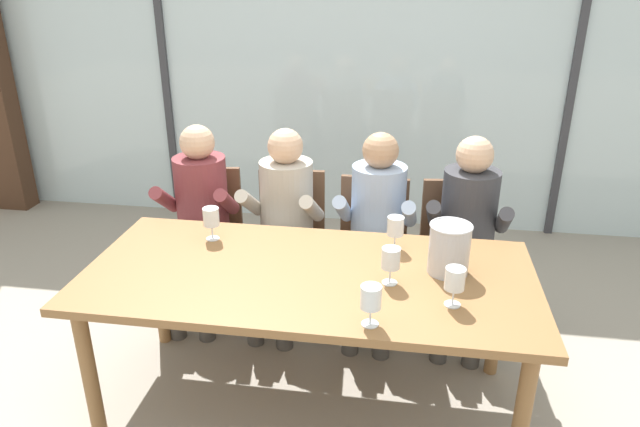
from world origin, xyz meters
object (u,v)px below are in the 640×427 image
object	(u,v)px
dining_table	(309,286)
wine_glass_by_left_taster	(391,259)
person_beige_jumper	(283,216)
person_charcoal_jacket	(467,228)
chair_near_curtain	(208,227)
wine_glass_spare_empty	(396,227)
ice_bucket_primary	(449,248)
chair_right_of_center	(456,243)
wine_glass_by_right_taster	(455,280)
chair_left_of_center	(291,231)
wine_glass_near_bucket	(371,299)
person_maroon_top	(199,211)
chair_center	(371,240)
person_pale_blue_shirt	(376,222)
wine_glass_center_pour	(211,218)

from	to	relation	value
dining_table	wine_glass_by_left_taster	size ratio (longest dim) A/B	12.09
person_beige_jumper	person_charcoal_jacket	xyz separation A→B (m)	(1.08, 0.00, 0.00)
chair_near_curtain	wine_glass_spare_empty	world-z (taller)	wine_glass_spare_empty
chair_near_curtain	ice_bucket_primary	bearing A→B (deg)	-35.85
chair_right_of_center	wine_glass_by_right_taster	world-z (taller)	wine_glass_by_right_taster
person_charcoal_jacket	ice_bucket_primary	distance (m)	0.70
chair_near_curtain	chair_left_of_center	xyz separation A→B (m)	(0.54, 0.03, 0.00)
wine_glass_by_left_taster	wine_glass_spare_empty	size ratio (longest dim) A/B	1.00
chair_right_of_center	wine_glass_near_bucket	xyz separation A→B (m)	(-0.44, -1.30, 0.35)
chair_left_of_center	person_maroon_top	size ratio (longest dim) A/B	0.74
wine_glass_by_left_taster	wine_glass_near_bucket	distance (m)	0.35
chair_left_of_center	wine_glass_by_left_taster	bearing A→B (deg)	-59.72
chair_near_curtain	chair_left_of_center	bearing A→B (deg)	-3.90
chair_left_of_center	chair_center	distance (m)	0.52
person_beige_jumper	ice_bucket_primary	distance (m)	1.15
person_maroon_top	wine_glass_near_bucket	world-z (taller)	person_maroon_top
person_pale_blue_shirt	wine_glass_by_right_taster	world-z (taller)	person_pale_blue_shirt
person_charcoal_jacket	wine_glass_center_pour	world-z (taller)	person_charcoal_jacket
dining_table	wine_glass_spare_empty	distance (m)	0.53
dining_table	person_beige_jumper	bearing A→B (deg)	110.72
chair_left_of_center	wine_glass_near_bucket	size ratio (longest dim) A/B	5.15
chair_right_of_center	wine_glass_by_right_taster	size ratio (longest dim) A/B	5.15
dining_table	chair_near_curtain	distance (m)	1.23
person_beige_jumper	wine_glass_center_pour	world-z (taller)	person_beige_jumper
dining_table	person_beige_jumper	xyz separation A→B (m)	(-0.29, 0.76, 0.02)
chair_center	wine_glass_by_left_taster	world-z (taller)	wine_glass_by_left_taster
person_pale_blue_shirt	wine_glass_center_pour	distance (m)	0.97
chair_near_curtain	chair_center	size ratio (longest dim) A/B	1.00
person_charcoal_jacket	wine_glass_center_pour	xyz separation A→B (m)	(-1.35, -0.49, 0.18)
person_maroon_top	person_pale_blue_shirt	world-z (taller)	same
chair_center	wine_glass_spare_empty	world-z (taller)	wine_glass_spare_empty
chair_left_of_center	ice_bucket_primary	bearing A→B (deg)	-45.77
person_maroon_top	wine_glass_center_pour	size ratio (longest dim) A/B	6.99
person_maroon_top	chair_near_curtain	bearing A→B (deg)	89.21
wine_glass_center_pour	person_beige_jumper	bearing A→B (deg)	60.88
chair_right_of_center	wine_glass_spare_empty	distance (m)	0.79
chair_left_of_center	wine_glass_by_right_taster	world-z (taller)	wine_glass_by_right_taster
wine_glass_by_right_taster	dining_table	bearing A→B (deg)	163.87
person_beige_jumper	chair_left_of_center	bearing A→B (deg)	92.48
chair_left_of_center	wine_glass_center_pour	xyz separation A→B (m)	(-0.28, -0.66, 0.35)
chair_center	person_charcoal_jacket	bearing A→B (deg)	-8.94
chair_right_of_center	person_charcoal_jacket	xyz separation A→B (m)	(0.04, -0.15, 0.17)
chair_left_of_center	person_beige_jumper	world-z (taller)	person_beige_jumper
person_beige_jumper	chair_right_of_center	bearing A→B (deg)	12.70
person_pale_blue_shirt	wine_glass_spare_empty	distance (m)	0.50
person_pale_blue_shirt	wine_glass_near_bucket	world-z (taller)	person_pale_blue_shirt
wine_glass_by_right_taster	person_maroon_top	bearing A→B (deg)	147.05
person_pale_blue_shirt	wine_glass_by_right_taster	distance (m)	1.04
chair_center	person_beige_jumper	distance (m)	0.56
chair_near_curtain	wine_glass_center_pour	world-z (taller)	wine_glass_center_pour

